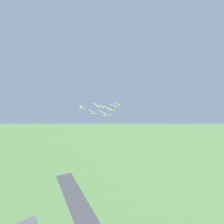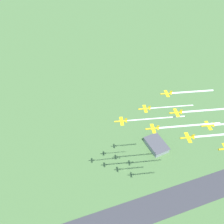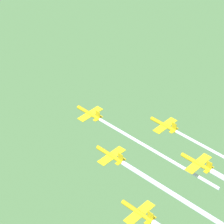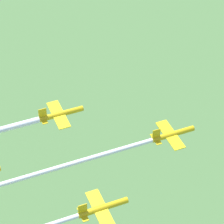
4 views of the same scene
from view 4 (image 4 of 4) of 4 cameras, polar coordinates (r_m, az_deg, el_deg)
The scene contains 4 objects.
jet_0 at distance 98.68m, azimuth 6.41°, elevation -2.40°, with size 8.29×8.53×2.88m.
jet_1 at distance 99.18m, azimuth -5.66°, elevation -0.23°, with size 8.29×8.53×2.88m.
jet_2 at distance 87.21m, azimuth -1.16°, elevation -10.29°, with size 8.29×8.53×2.88m.
smoke_trail_0 at distance 92.54m, azimuth -6.67°, elevation -6.23°, with size 13.44×37.16×0.83m.
Camera 4 is at (11.72, 14.45, 238.60)m, focal length 85.00 mm.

